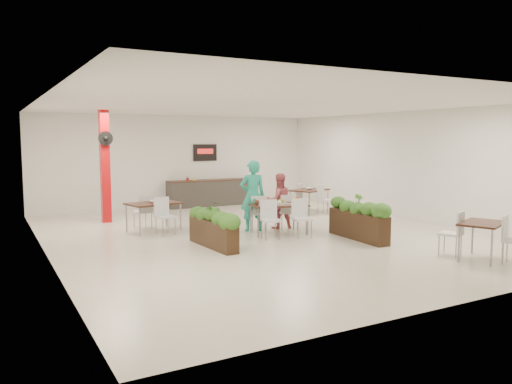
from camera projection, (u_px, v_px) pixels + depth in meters
ground at (262, 234)px, 12.48m from camera, size 12.00×12.00×0.00m
room_shell at (262, 154)px, 12.27m from camera, size 10.10×12.10×3.22m
red_column at (105, 165)px, 14.17m from camera, size 0.40×0.41×3.20m
service_counter at (209, 192)px, 17.83m from camera, size 3.00×0.64×2.20m
main_table at (279, 209)px, 12.54m from camera, size 1.55×1.85×0.92m
diner_man at (253, 196)px, 12.89m from camera, size 0.75×0.58×1.84m
diner_woman at (279, 201)px, 13.29m from camera, size 0.82×0.71×1.47m
planter_left at (213, 224)px, 10.97m from camera, size 0.48×1.92×1.00m
planter_right at (358, 218)px, 11.84m from camera, size 0.50×2.06×1.08m
side_table_a at (153, 207)px, 12.85m from camera, size 1.43×1.67×0.92m
side_table_b at (309, 193)px, 16.27m from camera, size 1.50×1.65×0.92m
side_table_c at (482, 229)px, 9.80m from camera, size 1.25×1.66×0.92m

